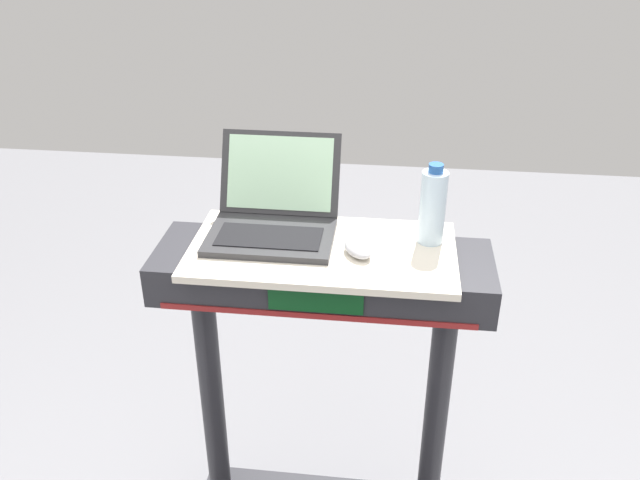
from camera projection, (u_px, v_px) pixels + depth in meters
The scene contains 4 objects.
desk_board at pixel (322, 251), 1.77m from camera, with size 0.70×0.37×0.02m, color beige.
laptop at pixel (274, 215), 1.83m from camera, with size 0.34×0.34×0.23m.
computer_mouse at pixel (358, 249), 1.73m from camera, with size 0.06×0.10×0.03m, color #B2B2B7.
water_bottle at pixel (433, 206), 1.75m from camera, with size 0.07×0.07×0.22m.
Camera 1 is at (0.18, -0.83, 1.97)m, focal length 37.76 mm.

